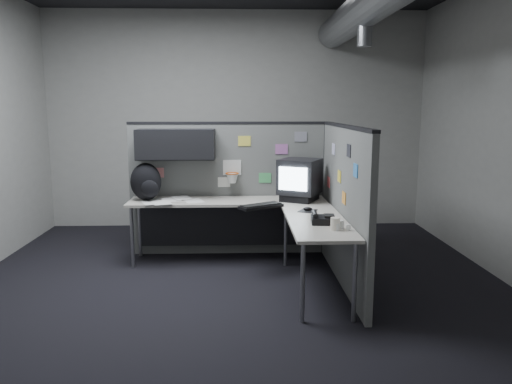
{
  "coord_description": "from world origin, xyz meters",
  "views": [
    {
      "loc": [
        0.03,
        -4.75,
        1.81
      ],
      "look_at": [
        0.21,
        0.35,
        0.93
      ],
      "focal_mm": 35.0,
      "sensor_mm": 36.0,
      "label": 1
    }
  ],
  "objects_px": {
    "desk": "(249,215)",
    "monitor": "(300,179)",
    "phone": "(322,219)",
    "backpack": "(146,182)",
    "keyboard": "(261,206)"
  },
  "relations": [
    {
      "from": "monitor",
      "to": "phone",
      "type": "bearing_deg",
      "value": -104.3
    },
    {
      "from": "monitor",
      "to": "backpack",
      "type": "height_order",
      "value": "monitor"
    },
    {
      "from": "monitor",
      "to": "keyboard",
      "type": "distance_m",
      "value": 0.67
    },
    {
      "from": "desk",
      "to": "keyboard",
      "type": "xyz_separation_m",
      "value": [
        0.12,
        -0.18,
        0.14
      ]
    },
    {
      "from": "keyboard",
      "to": "backpack",
      "type": "distance_m",
      "value": 1.41
    },
    {
      "from": "phone",
      "to": "backpack",
      "type": "distance_m",
      "value": 2.22
    },
    {
      "from": "desk",
      "to": "phone",
      "type": "bearing_deg",
      "value": -54.16
    },
    {
      "from": "monitor",
      "to": "backpack",
      "type": "relative_size",
      "value": 1.3
    },
    {
      "from": "phone",
      "to": "backpack",
      "type": "height_order",
      "value": "backpack"
    },
    {
      "from": "desk",
      "to": "monitor",
      "type": "xyz_separation_m",
      "value": [
        0.59,
        0.24,
        0.37
      ]
    },
    {
      "from": "desk",
      "to": "monitor",
      "type": "height_order",
      "value": "monitor"
    },
    {
      "from": "monitor",
      "to": "desk",
      "type": "bearing_deg",
      "value": -175.77
    },
    {
      "from": "monitor",
      "to": "phone",
      "type": "relative_size",
      "value": 2.3
    },
    {
      "from": "desk",
      "to": "keyboard",
      "type": "height_order",
      "value": "keyboard"
    },
    {
      "from": "desk",
      "to": "phone",
      "type": "relative_size",
      "value": 9.34
    }
  ]
}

